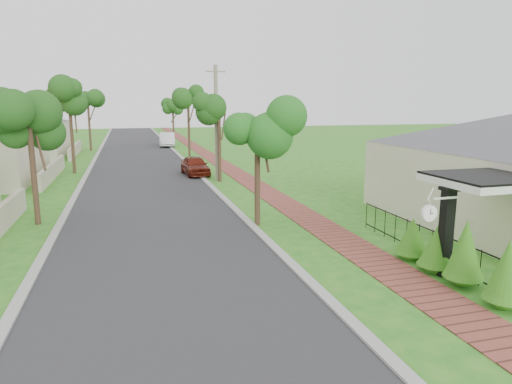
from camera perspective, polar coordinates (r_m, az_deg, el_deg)
name	(u,v)px	position (r m, az deg, el deg)	size (l,w,h in m)	color
ground	(280,277)	(12.94, 2.99, -10.59)	(160.00, 160.00, 0.00)	#25741B
road	(143,175)	(31.75, -13.97, 2.10)	(7.00, 120.00, 0.02)	#28282B
kerb_right	(197,173)	(32.06, -7.43, 2.42)	(0.30, 120.00, 0.10)	#9E9E99
kerb_left	(86,177)	(31.86, -20.54, 1.75)	(0.30, 120.00, 0.10)	#9E9E99
sidewalk	(233,171)	(32.53, -2.90, 2.62)	(1.50, 120.00, 0.03)	brown
porch_post	(446,236)	(13.87, 22.62, -5.07)	(0.48, 0.48, 2.52)	black
picket_fence	(432,244)	(14.99, 21.15, -6.12)	(0.03, 8.02, 1.00)	black
street_trees	(139,106)	(38.23, -14.47, 10.38)	(10.70, 37.65, 5.89)	#382619
hedge_row	(452,254)	(13.59, 23.32, -7.11)	(0.92, 4.55, 1.94)	#196013
parked_car_red	(195,166)	(30.85, -7.62, 3.27)	(1.50, 3.72, 1.27)	#621A0E
parked_car_white	(167,140)	(51.91, -11.03, 6.44)	(1.61, 4.62, 1.52)	white
near_tree	(257,128)	(17.64, 0.17, 8.03)	(1.88, 1.88, 4.83)	#382619
utility_pole	(216,123)	(28.31, -4.97, 8.60)	(1.20, 0.24, 7.02)	gray
station_clock	(430,212)	(12.85, 20.95, -2.36)	(1.07, 0.13, 0.63)	white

